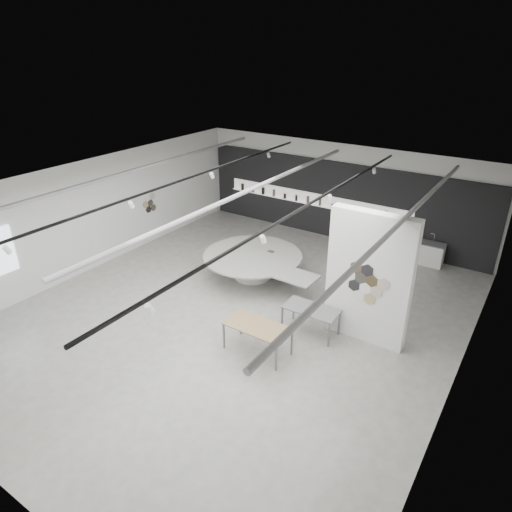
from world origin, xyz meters
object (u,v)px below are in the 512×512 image
Objects in this scene: partition_column at (369,279)px; display_island at (254,263)px; kitchen_counter at (423,252)px; sample_table_stone at (311,311)px; sample_table_wood at (257,328)px.

display_island is (-4.35, 1.21, -1.25)m from partition_column.
sample_table_stone is at bearing -103.69° from kitchen_counter.
partition_column is 0.84× the size of display_island.
sample_table_wood is (2.32, -3.31, 0.18)m from display_island.
partition_column reaches higher than display_island.
partition_column is at bearing -14.00° from display_island.
kitchen_counter reaches higher than sample_table_stone.
kitchen_counter is at bearing 45.78° from display_island.
display_island is at bearing -136.84° from kitchen_counter.
sample_table_wood is at bearing -106.58° from kitchen_counter.
display_island is at bearing 149.59° from sample_table_stone.
sample_table_wood is 1.13× the size of sample_table_stone.
display_island reaches higher than sample_table_wood.
sample_table_wood is 7.93m from kitchen_counter.
partition_column is 2.48× the size of kitchen_counter.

